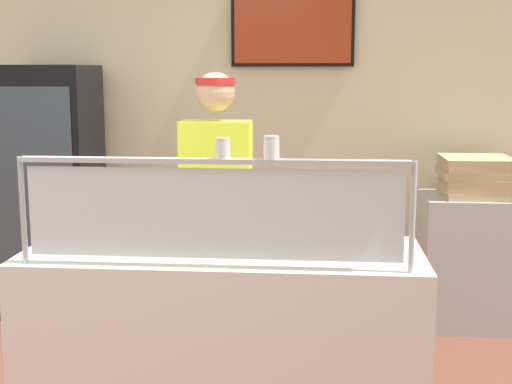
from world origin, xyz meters
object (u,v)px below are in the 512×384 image
pepper_flake_shaker (271,149)px  drink_fridge (48,190)px  pizza_server (213,238)px  pizza_box_stack (476,177)px  parmesan_shaker (223,150)px  pizza_tray (217,241)px  worker_figure (217,211)px

pepper_flake_shaker → drink_fridge: size_ratio=0.05×
pizza_server → pepper_flake_shaker: (0.30, -0.37, 0.46)m
pizza_server → pizza_box_stack: size_ratio=0.56×
pizza_server → pepper_flake_shaker: size_ratio=2.96×
parmesan_shaker → pizza_tray: bearing=102.4°
pizza_server → parmesan_shaker: (0.10, -0.37, 0.46)m
parmesan_shaker → pizza_box_stack: parmesan_shaker is taller
pepper_flake_shaker → pizza_tray: bearing=125.9°
pizza_server → drink_fridge: drink_fridge is taller
pepper_flake_shaker → drink_fridge: bearing=130.3°
parmesan_shaker → drink_fridge: drink_fridge is taller
drink_fridge → pizza_box_stack: bearing=-0.8°
pizza_server → worker_figure: bearing=106.9°
worker_figure → drink_fridge: size_ratio=0.97×
pizza_tray → drink_fridge: size_ratio=0.24×
pepper_flake_shaker → worker_figure: worker_figure is taller
pizza_tray → pizza_box_stack: bearing=46.9°
pizza_tray → pizza_box_stack: 2.27m
pizza_tray → parmesan_shaker: (0.09, -0.39, 0.48)m
pizza_tray → pepper_flake_shaker: bearing=-54.1°
pizza_tray → pizza_server: size_ratio=1.52×
pepper_flake_shaker → drink_fridge: 2.80m
pizza_server → pizza_box_stack: (1.57, 1.68, 0.06)m
pepper_flake_shaker → pizza_box_stack: (1.27, 2.05, -0.40)m
pizza_tray → parmesan_shaker: 0.63m
pizza_server → pizza_box_stack: 2.30m
pizza_server → drink_fridge: (-1.48, 1.72, -0.08)m
drink_fridge → pizza_box_stack: (3.05, -0.04, 0.15)m
pizza_tray → pizza_box_stack: size_ratio=0.86×
parmesan_shaker → pepper_flake_shaker: (0.20, 0.00, 0.00)m
pizza_tray → drink_fridge: 2.27m
pizza_server → worker_figure: worker_figure is taller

